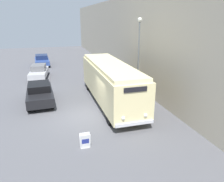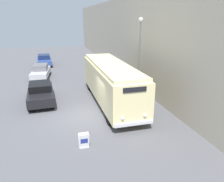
# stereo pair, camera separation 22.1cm
# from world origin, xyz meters

# --- Properties ---
(ground_plane) EXTENTS (80.00, 80.00, 0.00)m
(ground_plane) POSITION_xyz_m (0.00, 0.00, 0.00)
(ground_plane) COLOR #56565B
(building_wall_right) EXTENTS (0.30, 60.00, 8.58)m
(building_wall_right) POSITION_xyz_m (6.10, 10.00, 4.29)
(building_wall_right) COLOR #B2A893
(building_wall_right) RESTS_ON ground_plane
(vintage_bus) EXTENTS (2.50, 10.28, 3.14)m
(vintage_bus) POSITION_xyz_m (2.36, 2.02, 1.77)
(vintage_bus) COLOR black
(vintage_bus) RESTS_ON ground_plane
(sign_board) EXTENTS (0.53, 0.31, 0.81)m
(sign_board) POSITION_xyz_m (-0.66, -3.85, 0.39)
(sign_board) COLOR gray
(sign_board) RESTS_ON ground_plane
(streetlamp) EXTENTS (0.36, 0.36, 6.47)m
(streetlamp) POSITION_xyz_m (5.13, 3.11, 4.19)
(streetlamp) COLOR #595E60
(streetlamp) RESTS_ON ground_plane
(parked_car_near) EXTENTS (2.07, 4.70, 1.56)m
(parked_car_near) POSITION_xyz_m (-2.99, 3.55, 0.80)
(parked_car_near) COLOR black
(parked_car_near) RESTS_ON ground_plane
(parked_car_mid) EXTENTS (2.16, 4.66, 1.52)m
(parked_car_mid) POSITION_xyz_m (-3.22, 11.36, 0.77)
(parked_car_mid) COLOR black
(parked_car_mid) RESTS_ON ground_plane
(parked_car_far) EXTENTS (2.08, 4.68, 1.50)m
(parked_car_far) POSITION_xyz_m (-2.98, 18.67, 0.76)
(parked_car_far) COLOR black
(parked_car_far) RESTS_ON ground_plane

